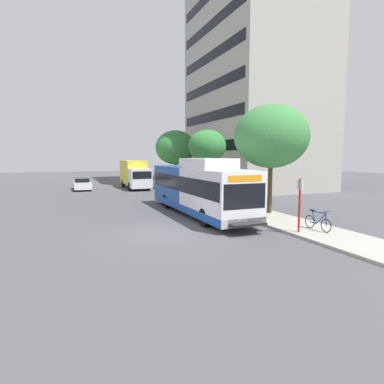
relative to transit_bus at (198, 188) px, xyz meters
name	(u,v)px	position (x,y,z in m)	size (l,w,h in m)	color
ground_plane	(131,209)	(-3.62, 3.87, -1.70)	(120.00, 120.00, 0.00)	#4C4C51
sidewalk_curb	(230,206)	(3.38, 1.87, -1.63)	(3.00, 56.00, 0.14)	#A8A399
transit_bus	(198,188)	(0.00, 0.00, 0.00)	(2.58, 12.25, 3.65)	white
bus_stop_sign_pole	(300,201)	(2.31, -6.90, -0.05)	(0.10, 0.36, 2.60)	red
bicycle_parked	(318,222)	(3.47, -6.91, -1.14)	(0.52, 1.76, 1.02)	black
street_tree_near_stop	(271,137)	(4.18, -1.92, 3.30)	(4.68, 4.68, 6.87)	#4C3823
street_tree_mid_block	(207,146)	(4.30, 7.96, 2.96)	(3.49, 3.49, 6.03)	#4C3823
street_tree_far_block	(175,148)	(4.18, 16.34, 3.04)	(4.59, 4.59, 6.56)	#4C3823
parked_car_far_lane	(82,184)	(-6.04, 18.89, -1.04)	(1.80, 4.50, 1.33)	silver
box_truck_background	(135,174)	(-0.19, 18.28, 0.04)	(2.32, 7.01, 3.25)	silver
apartment_tower_backdrop	(256,18)	(13.33, 14.20, 17.82)	(11.55, 15.83, 39.05)	#ADA89E
lattice_comm_tower	(211,125)	(13.49, 26.58, 6.85)	(1.10, 1.10, 25.96)	#B7B7BC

